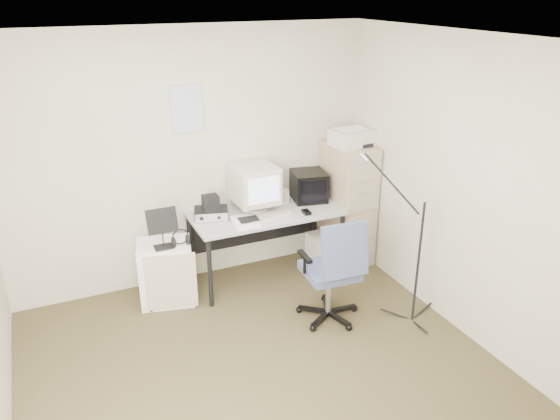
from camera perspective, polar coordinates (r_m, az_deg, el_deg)
name	(u,v)px	position (r m, az deg, el deg)	size (l,w,h in m)	color
floor	(266,377)	(4.43, -1.44, -17.09)	(3.60, 3.60, 0.01)	#433721
ceiling	(262,41)	(3.43, -1.86, 17.21)	(3.60, 3.60, 0.01)	white
wall_back	(192,160)	(5.35, -9.21, 5.21)	(3.60, 0.02, 2.50)	beige
wall_front	(436,397)	(2.45, 16.00, -18.26)	(3.60, 0.02, 2.50)	beige
wall_right	(468,192)	(4.70, 19.03, 1.77)	(0.02, 3.60, 2.50)	beige
wall_calendar	(187,109)	(5.21, -9.73, 10.39)	(0.30, 0.02, 0.44)	white
filing_cabinet	(347,203)	(5.87, 7.01, 0.69)	(0.40, 0.60, 1.30)	tan
printer	(353,138)	(5.61, 7.60, 7.50)	(0.43, 0.29, 0.17)	silver
desk	(267,245)	(5.56, -1.39, -3.65)	(1.50, 0.70, 0.73)	#A2A2A2
crt_monitor	(254,188)	(5.39, -2.68, 2.31)	(0.41, 0.43, 0.45)	silver
crt_tv	(309,186)	(5.67, 3.02, 2.54)	(0.33, 0.35, 0.30)	black
desk_speaker	(284,196)	(5.59, 0.41, 1.42)	(0.08, 0.08, 0.15)	#BDB49A
keyboard	(269,217)	(5.26, -1.18, -0.70)	(0.46, 0.16, 0.03)	silver
mouse	(306,212)	(5.36, 2.78, -0.23)	(0.06, 0.11, 0.03)	black
radio_receiver	(211,213)	(5.30, -7.21, -0.34)	(0.32, 0.23, 0.09)	black
radio_speaker	(211,203)	(5.22, -7.26, 0.74)	(0.15, 0.14, 0.15)	black
papers	(245,222)	(5.17, -3.69, -1.23)	(0.23, 0.31, 0.02)	white
pc_tower	(324,256)	(5.69, 4.57, -4.85)	(0.20, 0.44, 0.41)	silver
office_chair	(330,269)	(4.85, 5.21, -6.12)	(0.58, 0.58, 1.00)	#475473
side_cart	(166,272)	(5.29, -11.83, -6.37)	(0.49, 0.39, 0.60)	white
music_stand	(162,228)	(4.99, -12.24, -1.83)	(0.27, 0.14, 0.40)	black
headphones	(181,240)	(5.07, -10.34, -3.09)	(0.17, 0.17, 0.03)	black
mic_stand	(420,245)	(4.83, 14.43, -3.57)	(0.02, 0.02, 1.50)	black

